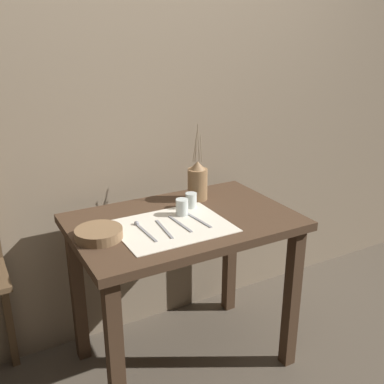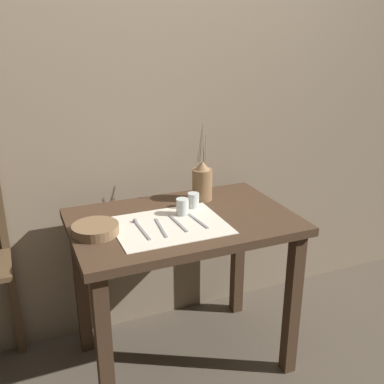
{
  "view_description": "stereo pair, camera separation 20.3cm",
  "coord_description": "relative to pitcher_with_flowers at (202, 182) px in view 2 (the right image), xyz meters",
  "views": [
    {
      "loc": [
        -0.87,
        -1.67,
        1.61
      ],
      "look_at": [
        0.05,
        0.0,
        0.91
      ],
      "focal_mm": 42.0,
      "sensor_mm": 36.0,
      "label": 1
    },
    {
      "loc": [
        -0.69,
        -1.76,
        1.61
      ],
      "look_at": [
        0.05,
        0.0,
        0.91
      ],
      "focal_mm": 42.0,
      "sensor_mm": 36.0,
      "label": 2
    }
  ],
  "objects": [
    {
      "name": "glass_tumbler_far",
      "position": [
        -0.09,
        -0.09,
        -0.05
      ],
      "size": [
        0.06,
        0.06,
        0.07
      ],
      "color": "silver",
      "rests_on": "wooden_table"
    },
    {
      "name": "knife_center",
      "position": [
        -0.31,
        -0.25,
        -0.09
      ],
      "size": [
        0.03,
        0.2,
        0.0
      ],
      "color": "gray",
      "rests_on": "wooden_table"
    },
    {
      "name": "stone_wall_back",
      "position": [
        -0.18,
        0.26,
        0.32
      ],
      "size": [
        7.0,
        0.06,
        2.4
      ],
      "color": "gray",
      "rests_on": "ground_plane"
    },
    {
      "name": "glass_tumbler_near",
      "position": [
        -0.17,
        -0.15,
        -0.05
      ],
      "size": [
        0.06,
        0.06,
        0.08
      ],
      "color": "silver",
      "rests_on": "wooden_table"
    },
    {
      "name": "spoon_outer",
      "position": [
        -0.39,
        -0.19,
        -0.09
      ],
      "size": [
        0.02,
        0.21,
        0.02
      ],
      "color": "gray",
      "rests_on": "wooden_table"
    },
    {
      "name": "ground_plane",
      "position": [
        -0.18,
        -0.18,
        -0.88
      ],
      "size": [
        12.0,
        12.0,
        0.0
      ],
      "primitive_type": "plane",
      "color": "brown"
    },
    {
      "name": "fork_inner",
      "position": [
        -0.13,
        -0.24,
        -0.09
      ],
      "size": [
        0.03,
        0.2,
        0.0
      ],
      "color": "gray",
      "rests_on": "wooden_table"
    },
    {
      "name": "fork_outer",
      "position": [
        -0.22,
        -0.24,
        -0.09
      ],
      "size": [
        0.02,
        0.2,
        0.0
      ],
      "color": "gray",
      "rests_on": "wooden_table"
    },
    {
      "name": "wooden_table",
      "position": [
        -0.18,
        -0.18,
        -0.23
      ],
      "size": [
        1.02,
        0.67,
        0.79
      ],
      "color": "#422D1E",
      "rests_on": "ground_plane"
    },
    {
      "name": "linen_cloth",
      "position": [
        -0.26,
        -0.24,
        -0.09
      ],
      "size": [
        0.49,
        0.38,
        0.0
      ],
      "color": "beige",
      "rests_on": "wooden_table"
    },
    {
      "name": "pitcher_with_flowers",
      "position": [
        0.0,
        0.0,
        0.0
      ],
      "size": [
        0.1,
        0.1,
        0.38
      ],
      "color": "olive",
      "rests_on": "wooden_table"
    },
    {
      "name": "wooden_bowl",
      "position": [
        -0.58,
        -0.2,
        -0.07
      ],
      "size": [
        0.2,
        0.2,
        0.04
      ],
      "color": "brown",
      "rests_on": "wooden_table"
    }
  ]
}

